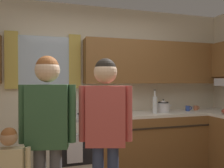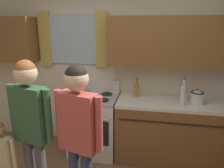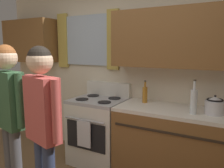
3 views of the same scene
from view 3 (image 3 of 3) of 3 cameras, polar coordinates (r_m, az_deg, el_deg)
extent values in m
cube|color=beige|center=(3.16, 5.91, 3.80)|extent=(4.60, 0.10, 2.60)
cube|color=silver|center=(3.46, -6.40, 10.91)|extent=(0.73, 0.03, 0.73)
cube|color=gold|center=(3.73, -12.28, 10.62)|extent=(0.18, 0.04, 0.83)
cube|color=gold|center=(3.21, 0.24, 11.11)|extent=(0.18, 0.04, 0.83)
cube|color=brown|center=(4.07, -20.06, 10.14)|extent=(0.95, 0.32, 0.68)
cube|color=brown|center=(2.69, 25.75, 10.61)|extent=(2.48, 0.32, 0.68)
cube|color=brown|center=(2.79, 25.50, -16.39)|extent=(2.31, 0.62, 0.86)
cube|color=silver|center=(2.63, 26.17, -7.47)|extent=(2.31, 0.62, 0.04)
cube|color=#2D2319|center=(2.39, 25.48, -13.18)|extent=(2.19, 0.01, 0.02)
cube|color=silver|center=(3.22, -3.37, -12.01)|extent=(0.70, 0.62, 0.86)
cube|color=black|center=(2.96, -6.72, -12.97)|extent=(0.58, 0.01, 0.36)
cylinder|color=#ADADB2|center=(2.87, -7.10, -9.04)|extent=(0.58, 0.02, 0.02)
cube|color=#ADADB2|center=(3.09, -3.45, -4.19)|extent=(0.70, 0.62, 0.04)
cube|color=silver|center=(3.29, -0.95, -1.22)|extent=(0.70, 0.08, 0.20)
cylinder|color=black|center=(3.07, -7.61, -3.85)|extent=(0.17, 0.17, 0.01)
cylinder|color=black|center=(2.88, -1.94, -4.65)|extent=(0.17, 0.17, 0.01)
cylinder|color=black|center=(3.29, -4.78, -2.94)|extent=(0.17, 0.17, 0.01)
cylinder|color=black|center=(3.11, 0.64, -3.60)|extent=(0.17, 0.17, 0.01)
cube|color=silver|center=(2.92, -7.15, -12.45)|extent=(0.20, 0.02, 0.34)
cylinder|color=#B27223|center=(2.89, 8.33, -2.74)|extent=(0.06, 0.06, 0.20)
cylinder|color=#B27223|center=(2.87, 8.39, -0.10)|extent=(0.02, 0.02, 0.07)
cylinder|color=#3F382D|center=(2.86, 8.41, 0.75)|extent=(0.03, 0.03, 0.02)
cylinder|color=silver|center=(2.52, 19.96, -4.26)|extent=(0.07, 0.07, 0.26)
cylinder|color=silver|center=(2.49, 20.18, -0.32)|extent=(0.03, 0.03, 0.09)
cylinder|color=#3F382D|center=(2.48, 20.24, 0.90)|extent=(0.03, 0.03, 0.02)
cylinder|color=silver|center=(2.61, 24.50, -5.47)|extent=(0.20, 0.20, 0.14)
cone|color=silver|center=(2.59, 24.63, -3.43)|extent=(0.18, 0.18, 0.05)
sphere|color=black|center=(2.58, 24.68, -2.78)|extent=(0.02, 0.02, 0.02)
torus|color=black|center=(2.59, 24.62, -3.65)|extent=(0.17, 0.17, 0.02)
cylinder|color=#4C4C51|center=(2.62, -22.94, -18.66)|extent=(0.11, 0.11, 0.80)
cylinder|color=#4C4C51|center=(2.74, -24.34, -17.52)|extent=(0.11, 0.11, 0.80)
cube|color=#335938|center=(2.45, -24.67, -3.68)|extent=(0.39, 0.23, 0.57)
cylinder|color=#335938|center=(2.25, -22.36, -4.00)|extent=(0.07, 0.07, 0.52)
sphere|color=beige|center=(2.40, -25.33, 5.98)|extent=(0.22, 0.22, 0.22)
sphere|color=brown|center=(2.40, -25.37, 6.64)|extent=(0.20, 0.20, 0.20)
cube|color=#BF4C47|center=(2.03, -17.26, -6.11)|extent=(0.39, 0.24, 0.56)
cylinder|color=#BF4C47|center=(1.84, -14.04, -6.79)|extent=(0.07, 0.07, 0.52)
cylinder|color=#BF4C47|center=(2.21, -19.98, -4.40)|extent=(0.07, 0.07, 0.52)
sphere|color=beige|center=(1.96, -17.82, 5.51)|extent=(0.22, 0.22, 0.22)
sphere|color=black|center=(1.96, -17.86, 6.31)|extent=(0.20, 0.20, 0.20)
camera|label=1|loc=(2.05, -79.04, -3.72)|focal=35.56mm
camera|label=2|loc=(0.94, -89.14, 22.35)|focal=34.35mm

